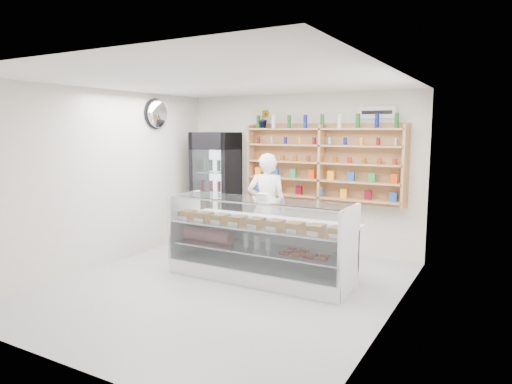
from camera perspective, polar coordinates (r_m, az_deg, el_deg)
The scene contains 8 objects.
room at distance 6.17m, azimuth -4.16°, elevation 0.61°, with size 5.00×5.00×5.00m.
display_counter at distance 6.69m, azimuth 0.42°, elevation -8.12°, with size 2.73×0.81×1.19m.
shop_worker at distance 7.68m, azimuth 1.37°, elevation -1.75°, with size 0.65×0.43×1.79m, color white.
drinks_cooler at distance 8.80m, azimuth -4.97°, elevation 0.56°, with size 0.83×0.81×2.12m.
wall_shelving at distance 8.00m, azimuth 8.18°, elevation 3.60°, with size 2.84×0.28×1.33m.
potted_plant at distance 8.45m, azimuth 1.02°, elevation 9.11°, with size 0.18×0.15×0.33m, color #1E6626.
security_mirror at distance 8.40m, azimuth -12.20°, elevation 9.55°, with size 0.15×0.50×0.50m, color silver.
wall_sign at distance 7.83m, azimuth 14.89°, elevation 9.60°, with size 0.62×0.03×0.20m, color white.
Camera 1 is at (3.38, -5.10, 2.17)m, focal length 32.00 mm.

